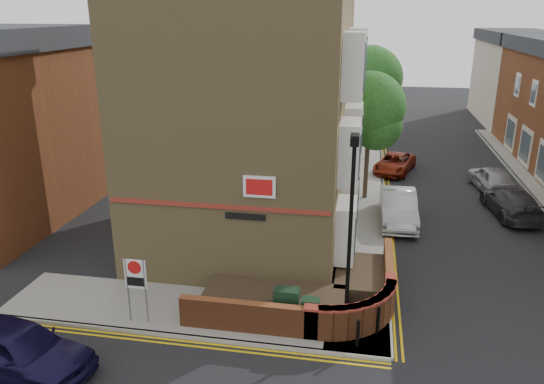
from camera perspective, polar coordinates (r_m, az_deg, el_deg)
The scene contains 25 objects.
ground at distance 16.65m, azimuth 1.88°, elevation -16.62°, with size 120.00×120.00×0.00m, color black.
pavement_corner at distance 18.55m, azimuth -8.42°, elevation -12.51°, with size 13.00×3.00×0.12m, color gray.
pavement_main at distance 30.94m, azimuth 9.98°, elevation 0.57°, with size 2.00×32.00×0.12m, color gray.
kerb_side at distance 17.37m, azimuth -10.03°, elevation -15.01°, with size 13.00×0.15×0.12m, color gray.
kerb_main_near at distance 30.96m, azimuth 11.83°, elevation 0.46°, with size 0.15×32.00×0.12m, color gray.
yellow_lines_side at distance 17.21m, azimuth -10.31°, elevation -15.61°, with size 13.00×0.28×0.01m, color gold.
yellow_lines_main at distance 30.98m, azimuth 12.28°, elevation 0.34°, with size 0.28×32.00×0.01m, color gold.
corner_building at distance 22.19m, azimuth -2.20°, elevation 10.01°, with size 8.95×10.40×13.60m.
garden_wall at distance 18.72m, azimuth 3.04°, elevation -12.21°, with size 6.80×6.00×1.20m, color brown, non-canonical shape.
lamppost at distance 15.92m, azimuth 8.37°, elevation -4.71°, with size 0.25×0.50×6.30m.
utility_cabinet_large at distance 17.36m, azimuth 1.55°, elevation -12.12°, with size 0.80×0.45×1.20m, color black.
utility_cabinet_small at distance 17.05m, azimuth 4.12°, elevation -13.00°, with size 0.55×0.40×1.10m, color black.
bollard_near at distance 16.54m, azimuth 9.21°, elevation -14.75°, with size 0.11×0.11×0.90m, color black.
bollard_far at distance 17.23m, azimuth 11.34°, elevation -13.39°, with size 0.11×0.11×0.90m, color black.
zone_sign at distance 17.49m, azimuth -14.45°, elevation -9.07°, with size 0.72×0.07×2.20m.
far_terrace_cream at distance 53.22m, azimuth 24.46°, elevation 11.28°, with size 5.40×12.40×8.00m.
tree_near at distance 27.89m, azimuth 10.46°, elevation 8.39°, with size 3.64×3.65×6.70m.
tree_mid at distance 35.73m, azimuth 10.61°, elevation 11.47°, with size 4.03×4.03×7.42m.
tree_far at distance 43.71m, azimuth 10.64°, elevation 12.42°, with size 3.81×3.81×7.00m.
traffic_light_assembly at distance 39.02m, azimuth 11.01°, elevation 8.47°, with size 0.20×0.16×4.20m.
navy_hatchback at distance 16.93m, azimuth -25.70°, elevation -14.95°, with size 1.80×4.48×1.53m, color black.
silver_car_near at distance 25.98m, azimuth 13.42°, elevation -1.63°, with size 1.62×4.66×1.53m, color #A7A9AF.
red_car_main at distance 34.12m, azimuth 13.06°, elevation 3.03°, with size 1.94×4.22×1.17m, color maroon.
grey_car_far at distance 28.73m, azimuth 24.37°, elevation -1.03°, with size 1.91×4.70×1.37m, color #28292D.
silver_car_far at distance 32.31m, azimuth 22.56°, elevation 1.37°, with size 1.67×4.14×1.41m, color gray.
Camera 1 is at (1.91, -13.40, 9.70)m, focal length 35.00 mm.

